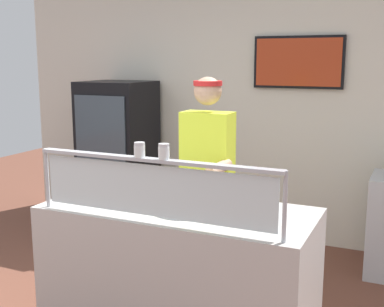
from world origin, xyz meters
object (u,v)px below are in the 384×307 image
parmesan_shaker (140,151)px  worker_figure (208,177)px  pizza_tray (187,206)px  pepper_flake_shaker (164,153)px  drink_fridge (118,156)px  pizza_server (180,203)px

parmesan_shaker → worker_figure: bearing=89.2°
parmesan_shaker → worker_figure: (0.01, 0.98, -0.36)m
pizza_tray → pepper_flake_shaker: bearing=-88.3°
pizza_tray → drink_fridge: (-1.70, 1.84, -0.14)m
drink_fridge → pepper_flake_shaker: bearing=-51.6°
pizza_tray → parmesan_shaker: (-0.15, -0.32, 0.40)m
pizza_server → parmesan_shaker: 0.50m
worker_figure → drink_fridge: worker_figure is taller
pizza_server → worker_figure: bearing=106.5°
pizza_server → pepper_flake_shaker: 0.49m
worker_figure → drink_fridge: 1.97m
pizza_tray → pizza_server: 0.05m
parmesan_shaker → drink_fridge: (-1.56, 2.16, -0.54)m
worker_figure → pizza_server: bearing=-81.7°
pizza_server → worker_figure: size_ratio=0.16×
pepper_flake_shaker → worker_figure: (-0.14, 0.98, -0.37)m
pizza_server → drink_fridge: (-1.67, 1.86, -0.16)m
pizza_tray → drink_fridge: bearing=132.8°
parmesan_shaker → worker_figure: worker_figure is taller
worker_figure → drink_fridge: (-1.57, 1.18, -0.18)m
pizza_tray → parmesan_shaker: size_ratio=5.57×
pizza_tray → pizza_server: size_ratio=1.73×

